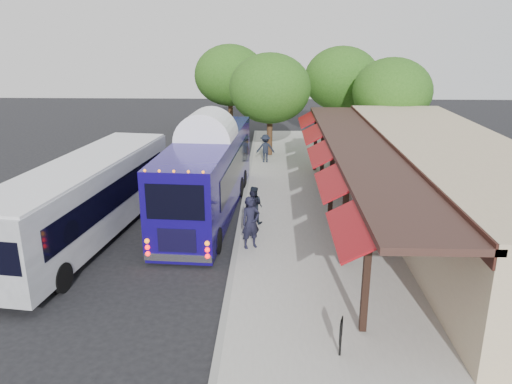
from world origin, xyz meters
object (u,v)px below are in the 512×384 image
(ped_a, at_px, (251,223))
(ped_b, at_px, (253,205))
(sign_board, at_px, (341,332))
(coach_bus, at_px, (208,170))
(ped_d, at_px, (265,148))
(city_bus, at_px, (85,197))
(ped_c, at_px, (253,209))

(ped_a, bearing_deg, ped_b, 62.64)
(sign_board, bearing_deg, coach_bus, 127.61)
(ped_d, bearing_deg, sign_board, 91.89)
(ped_b, height_order, sign_board, ped_b)
(coach_bus, xyz_separation_m, sign_board, (4.51, -10.49, -1.14))
(city_bus, relative_size, ped_b, 7.39)
(ped_b, relative_size, ped_c, 1.04)
(city_bus, bearing_deg, ped_c, 17.64)
(ped_c, xyz_separation_m, sign_board, (2.46, -8.43, -0.10))
(city_bus, relative_size, ped_d, 6.93)
(ped_a, relative_size, sign_board, 1.99)
(ped_a, xyz_separation_m, ped_b, (0.00, 2.46, -0.18))
(city_bus, relative_size, ped_c, 7.68)
(city_bus, xyz_separation_m, ped_b, (6.36, 1.53, -0.76))
(sign_board, bearing_deg, ped_d, 110.67)
(city_bus, distance_m, ped_d, 13.51)
(coach_bus, xyz_separation_m, city_bus, (-4.31, -3.19, -0.25))
(city_bus, relative_size, sign_board, 12.03)
(sign_board, bearing_deg, ped_b, 119.91)
(city_bus, relative_size, ped_a, 6.03)
(coach_bus, height_order, ped_c, coach_bus)
(ped_d, xyz_separation_m, sign_board, (2.10, -19.00, -0.18))
(coach_bus, height_order, sign_board, coach_bus)
(ped_c, bearing_deg, coach_bus, -85.86)
(ped_c, height_order, sign_board, ped_c)
(coach_bus, bearing_deg, ped_c, -41.29)
(ped_c, distance_m, ped_d, 10.57)
(coach_bus, height_order, city_bus, coach_bus)
(ped_d, bearing_deg, ped_c, 83.66)
(sign_board, bearing_deg, ped_a, 125.45)
(ped_c, relative_size, ped_d, 0.90)
(ped_b, bearing_deg, ped_a, 100.33)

